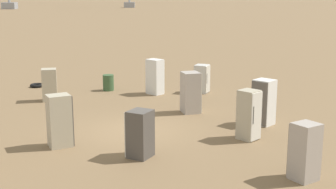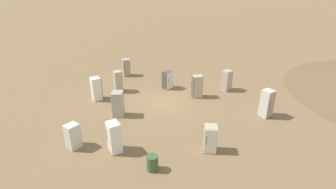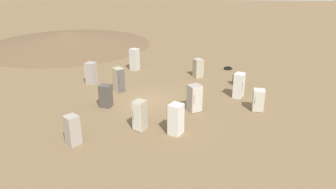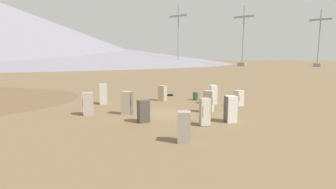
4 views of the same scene
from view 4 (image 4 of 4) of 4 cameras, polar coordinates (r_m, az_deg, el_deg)
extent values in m
plane|color=brown|center=(20.47, -0.71, -4.32)|extent=(1000.00, 1000.00, 0.00)
cone|color=gray|center=(255.91, -26.19, 8.62)|extent=(329.76, 329.76, 21.87)
cube|color=gray|center=(153.10, 29.72, 5.60)|extent=(3.40, 3.40, 1.70)
cylinder|color=gray|center=(153.43, 30.09, 10.89)|extent=(0.57, 0.57, 26.65)
cube|color=gray|center=(154.22, 30.30, 13.93)|extent=(9.92, 0.85, 0.85)
cube|color=gray|center=(150.25, 15.85, 6.36)|extent=(3.85, 3.85, 1.92)
cylinder|color=gray|center=(150.75, 16.09, 12.46)|extent=(0.64, 0.64, 30.14)
cube|color=gray|center=(151.81, 16.23, 15.95)|extent=(11.22, 0.96, 0.96)
cube|color=gray|center=(156.17, 2.23, 6.73)|extent=(4.17, 4.17, 2.09)
cylinder|color=gray|center=(156.77, 2.27, 13.09)|extent=(0.70, 0.70, 32.67)
cube|color=gray|center=(157.99, 2.29, 16.74)|extent=(12.16, 1.04, 1.04)
cube|color=#4C4742|center=(17.95, -5.37, -3.63)|extent=(0.93, 0.96, 1.52)
cube|color=silver|center=(18.27, -5.72, -3.43)|extent=(0.38, 0.63, 1.46)
cylinder|color=#2D2D2D|center=(18.36, -4.99, -3.12)|extent=(0.02, 0.02, 0.53)
cube|color=#A89E93|center=(21.27, 8.79, -1.52)|extent=(0.88, 0.94, 1.77)
cube|color=beige|center=(21.19, 9.77, -1.58)|extent=(0.22, 0.74, 1.70)
cylinder|color=#2D2D2D|center=(20.90, 9.69, -1.46)|extent=(0.02, 0.02, 0.62)
cube|color=silver|center=(25.56, -13.90, 0.11)|extent=(0.96, 0.97, 1.94)
cube|color=gray|center=(25.92, -13.88, 0.22)|extent=(0.46, 0.53, 1.86)
cylinder|color=#2D2D2D|center=(25.93, -13.36, 0.45)|extent=(0.02, 0.02, 0.68)
cube|color=#B2A88E|center=(17.15, 8.01, -3.77)|extent=(0.89, 0.89, 1.78)
cube|color=silver|center=(16.83, 8.29, -4.00)|extent=(0.46, 0.43, 1.71)
cylinder|color=#2D2D2D|center=(16.73, 7.60, -3.74)|extent=(0.02, 0.02, 0.62)
cube|color=#B2A88E|center=(26.83, -1.26, 0.30)|extent=(0.79, 0.78, 1.56)
cube|color=silver|center=(27.14, -0.92, 0.39)|extent=(0.65, 0.16, 1.50)
cylinder|color=#2D2D2D|center=(27.05, -0.44, 0.53)|extent=(0.02, 0.02, 0.55)
cube|color=white|center=(25.29, 9.77, -0.02)|extent=(0.96, 0.96, 1.79)
cube|color=silver|center=(25.39, 10.42, 0.00)|extent=(0.57, 0.55, 1.72)
cylinder|color=#2D2D2D|center=(25.13, 10.70, 0.12)|extent=(0.02, 0.02, 0.63)
cube|color=white|center=(18.38, 13.51, -3.10)|extent=(1.00, 1.00, 1.80)
cube|color=#56514C|center=(18.25, 12.46, -3.14)|extent=(0.52, 0.53, 1.73)
cylinder|color=#2D2D2D|center=(18.46, 12.10, -2.73)|extent=(0.02, 0.02, 0.63)
cube|color=silver|center=(24.58, 15.09, -0.80)|extent=(0.87, 0.91, 1.46)
cube|color=beige|center=(24.34, 15.65, -0.91)|extent=(0.31, 0.64, 1.40)
cylinder|color=#2D2D2D|center=(24.13, 15.29, -0.79)|extent=(0.02, 0.02, 0.51)
cube|color=#A89E93|center=(20.97, -16.96, -1.95)|extent=(0.94, 0.95, 1.74)
cube|color=silver|center=(20.95, -17.99, -2.00)|extent=(0.55, 0.38, 1.67)
cylinder|color=#2D2D2D|center=(21.17, -18.11, -1.67)|extent=(0.02, 0.02, 0.61)
cube|color=#B2A88E|center=(20.59, -9.00, -1.80)|extent=(0.93, 0.87, 1.80)
cube|color=#56514C|center=(20.46, -7.97, -1.84)|extent=(0.29, 0.55, 1.72)
cylinder|color=#2D2D2D|center=(20.24, -8.09, -1.70)|extent=(0.02, 0.02, 0.63)
cube|color=#A89E93|center=(13.64, 3.53, -7.08)|extent=(0.90, 0.89, 1.64)
cube|color=gray|center=(13.96, 3.56, -6.72)|extent=(0.56, 0.37, 1.57)
cylinder|color=#2D2D2D|center=(13.97, 4.53, -6.38)|extent=(0.02, 0.02, 0.57)
torus|color=black|center=(30.47, 0.51, -0.09)|extent=(0.75, 0.75, 0.18)
cylinder|color=#385633|center=(27.36, 6.05, -0.36)|extent=(0.58, 0.58, 0.84)
camera|label=1|loc=(11.45, -59.66, 8.15)|focal=50.00mm
camera|label=2|loc=(37.66, 9.55, 14.88)|focal=28.00mm
camera|label=3|loc=(15.89, 74.47, 18.91)|focal=35.00mm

